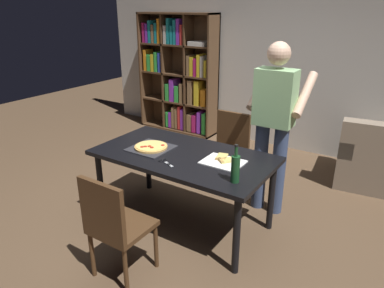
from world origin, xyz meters
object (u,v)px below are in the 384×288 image
(chair_near_camera, at_px, (114,223))
(wine_bottle, at_px, (235,168))
(dining_table, at_px, (183,161))
(kitchen_scissors, at_px, (165,162))
(person_serving_pizza, at_px, (274,120))
(chair_far_side, at_px, (229,146))
(bookshelf, at_px, (180,75))
(pepperoni_pizza_on_tray, at_px, (151,147))

(chair_near_camera, bearing_deg, wine_bottle, 46.25)
(dining_table, xyz_separation_m, kitchen_scissors, (-0.03, -0.25, 0.08))
(dining_table, bearing_deg, wine_bottle, -20.40)
(person_serving_pizza, bearing_deg, wine_bottle, -86.10)
(person_serving_pizza, relative_size, kitchen_scissors, 8.88)
(person_serving_pizza, relative_size, wine_bottle, 5.54)
(dining_table, distance_m, chair_near_camera, 0.95)
(person_serving_pizza, bearing_deg, chair_far_side, 159.73)
(bookshelf, height_order, person_serving_pizza, bookshelf)
(dining_table, xyz_separation_m, bookshelf, (-1.69, 2.38, 0.29))
(dining_table, distance_m, pepperoni_pizza_on_tray, 0.35)
(bookshelf, relative_size, kitchen_scissors, 9.89)
(chair_near_camera, height_order, chair_far_side, same)
(chair_far_side, height_order, wine_bottle, wine_bottle)
(wine_bottle, distance_m, kitchen_scissors, 0.70)
(pepperoni_pizza_on_tray, bearing_deg, wine_bottle, -10.32)
(dining_table, xyz_separation_m, chair_far_side, (0.00, 0.94, -0.16))
(kitchen_scissors, bearing_deg, bookshelf, 122.39)
(chair_near_camera, relative_size, person_serving_pizza, 0.51)
(chair_near_camera, distance_m, wine_bottle, 1.02)
(pepperoni_pizza_on_tray, height_order, kitchen_scissors, pepperoni_pizza_on_tray)
(chair_far_side, xyz_separation_m, pepperoni_pizza_on_tray, (-0.34, -1.00, 0.25))
(chair_far_side, xyz_separation_m, wine_bottle, (0.66, -1.18, 0.36))
(chair_far_side, distance_m, person_serving_pizza, 0.80)
(dining_table, bearing_deg, bookshelf, 125.49)
(pepperoni_pizza_on_tray, bearing_deg, chair_near_camera, -68.89)
(chair_near_camera, height_order, kitchen_scissors, chair_near_camera)
(chair_far_side, relative_size, wine_bottle, 2.85)
(dining_table, distance_m, bookshelf, 2.93)
(pepperoni_pizza_on_tray, xyz_separation_m, kitchen_scissors, (0.31, -0.18, -0.01))
(dining_table, bearing_deg, chair_far_side, 90.00)
(bookshelf, xyz_separation_m, kitchen_scissors, (1.66, -2.62, -0.21))
(chair_near_camera, relative_size, bookshelf, 0.46)
(bookshelf, relative_size, person_serving_pizza, 1.11)
(chair_near_camera, xyz_separation_m, bookshelf, (-1.69, 3.31, 0.45))
(bookshelf, xyz_separation_m, wine_bottle, (2.36, -2.62, -0.09))
(bookshelf, distance_m, wine_bottle, 3.53)
(bookshelf, height_order, pepperoni_pizza_on_tray, bookshelf)
(bookshelf, relative_size, pepperoni_pizza_on_tray, 5.11)
(kitchen_scissors, bearing_deg, wine_bottle, 0.21)
(pepperoni_pizza_on_tray, bearing_deg, person_serving_pizza, 39.94)
(chair_far_side, bearing_deg, bookshelf, 139.67)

